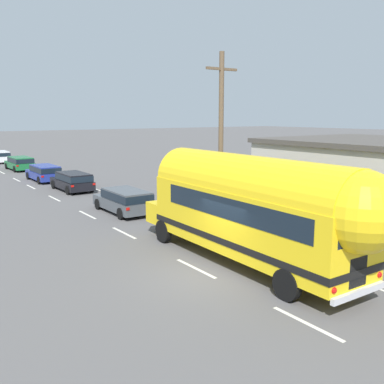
{
  "coord_description": "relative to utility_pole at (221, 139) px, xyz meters",
  "views": [
    {
      "loc": [
        -8.79,
        -11.56,
        5.56
      ],
      "look_at": [
        2.06,
        3.96,
        2.18
      ],
      "focal_mm": 40.46,
      "sensor_mm": 36.0,
      "label": 1
    }
  ],
  "objects": [
    {
      "name": "painted_bus",
      "position": [
        -2.55,
        -5.24,
        -2.12
      ],
      "size": [
        2.73,
        11.93,
        4.12
      ],
      "color": "yellow",
      "rests_on": "ground"
    },
    {
      "name": "car_lead",
      "position": [
        -2.45,
        5.67,
        -3.63
      ],
      "size": [
        2.02,
        4.56,
        1.37
      ],
      "color": "#474C51",
      "rests_on": "ground"
    },
    {
      "name": "ground_plane",
      "position": [
        -4.42,
        -4.9,
        -4.42
      ],
      "size": [
        300.0,
        300.0,
        0.0
      ],
      "primitive_type": "plane",
      "color": "#565454"
    },
    {
      "name": "car_fifth",
      "position": [
        -2.61,
        38.4,
        -3.62
      ],
      "size": [
        2.06,
        4.83,
        1.37
      ],
      "color": "white",
      "rests_on": "ground"
    },
    {
      "name": "car_fourth",
      "position": [
        -2.45,
        29.56,
        -3.63
      ],
      "size": [
        2.11,
        4.72,
        1.37
      ],
      "color": "#196633",
      "rests_on": "ground"
    },
    {
      "name": "car_second",
      "position": [
        -2.31,
        14.57,
        -3.63
      ],
      "size": [
        1.99,
        4.61,
        1.37
      ],
      "color": "black",
      "rests_on": "ground"
    },
    {
      "name": "lane_markings",
      "position": [
        -1.76,
        7.92,
        -4.42
      ],
      "size": [
        3.9,
        80.0,
        0.01
      ],
      "color": "silver",
      "rests_on": "ground"
    },
    {
      "name": "utility_pole",
      "position": [
        0.0,
        0.0,
        0.0
      ],
      "size": [
        1.8,
        0.24,
        8.5
      ],
      "color": "brown",
      "rests_on": "ground"
    },
    {
      "name": "car_third",
      "position": [
        -2.62,
        20.62,
        -3.63
      ],
      "size": [
        1.98,
        4.72,
        1.37
      ],
      "color": "navy",
      "rests_on": "ground"
    }
  ]
}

